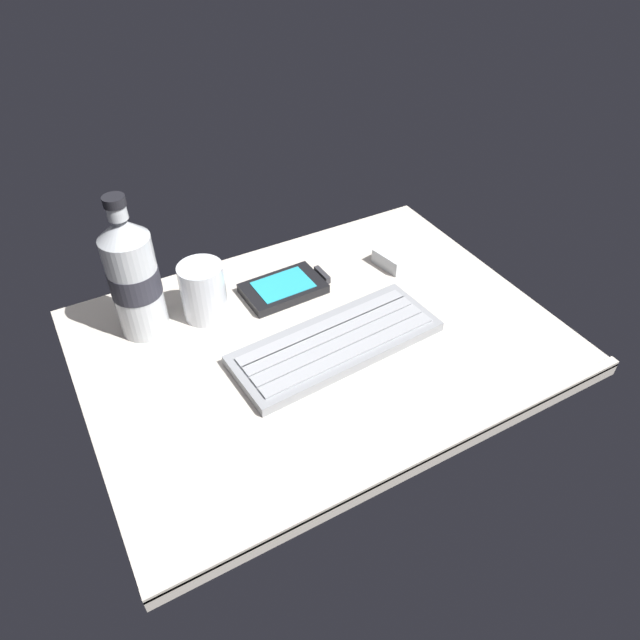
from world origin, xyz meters
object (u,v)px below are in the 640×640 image
Objects in this scene: keyboard at (336,342)px; juice_cup at (204,293)px; water_bottle at (134,277)px; handheld_device at (287,287)px; charger_block at (399,256)px.

keyboard is 20.17cm from juice_cup.
juice_cup reaches higher than keyboard.
keyboard is 28.36cm from water_bottle.
juice_cup is (-12.99, 15.12, 3.10)cm from keyboard.
juice_cup is at bearing 176.92° from handheld_device.
juice_cup is at bearing 175.43° from charger_block.
charger_block is at bearing -5.54° from handheld_device.
keyboard is at bearing -146.79° from charger_block.
juice_cup is 0.41× the size of water_bottle.
water_bottle is (-21.31, 2.06, 8.28)cm from handheld_device.
water_bottle reaches higher than keyboard.
water_bottle reaches higher than charger_block.
keyboard is 4.24× the size of charger_block.
handheld_device is 1.53× the size of juice_cup.
handheld_device is 1.85× the size of charger_block.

